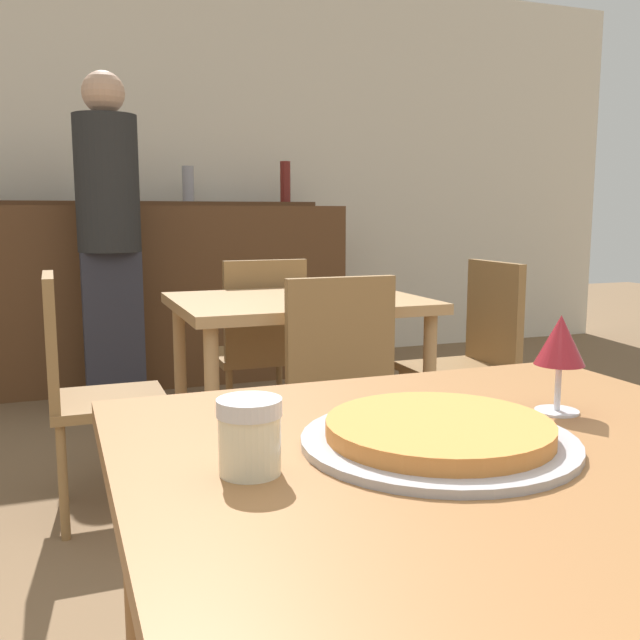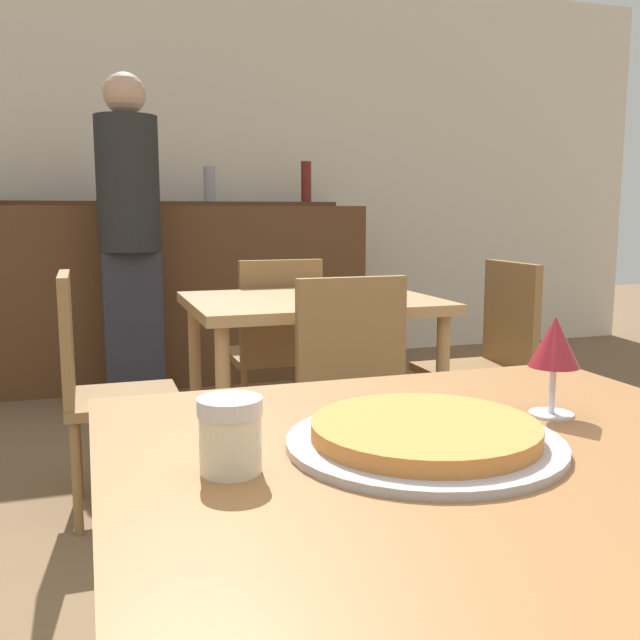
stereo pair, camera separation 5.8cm
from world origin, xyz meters
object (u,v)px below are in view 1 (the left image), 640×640
(chair_far_side_front, at_px, (352,398))
(wine_glass, at_px, (560,343))
(cheese_shaker, at_px, (250,436))
(person_standing, at_px, (109,228))
(chair_far_side_right, at_px, (473,351))
(chair_far_side_left, at_px, (84,381))
(pizza_tray, at_px, (439,434))
(chair_far_side_back, at_px, (260,341))

(chair_far_side_front, distance_m, wine_glass, 1.22)
(cheese_shaker, relative_size, person_standing, 0.05)
(chair_far_side_right, bearing_deg, wine_glass, -28.96)
(chair_far_side_right, height_order, person_standing, person_standing)
(chair_far_side_front, xyz_separation_m, chair_far_side_right, (0.80, 0.55, 0.00))
(chair_far_side_right, height_order, cheese_shaker, chair_far_side_right)
(cheese_shaker, bearing_deg, person_standing, 88.51)
(chair_far_side_right, bearing_deg, cheese_shaker, -39.56)
(chair_far_side_left, relative_size, wine_glass, 5.58)
(chair_far_side_left, distance_m, pizza_tray, 1.84)
(chair_far_side_left, height_order, pizza_tray, chair_far_side_left)
(person_standing, bearing_deg, chair_far_side_back, -58.35)
(chair_far_side_left, distance_m, cheese_shaker, 1.81)
(wine_glass, bearing_deg, chair_far_side_front, 83.34)
(chair_far_side_left, height_order, cheese_shaker, chair_far_side_left)
(chair_far_side_left, xyz_separation_m, chair_far_side_right, (1.60, 0.00, 0.00))
(chair_far_side_right, bearing_deg, chair_far_side_left, -90.00)
(chair_far_side_right, bearing_deg, pizza_tray, -34.11)
(person_standing, bearing_deg, chair_far_side_right, -47.11)
(chair_far_side_right, xyz_separation_m, person_standing, (-1.39, 1.49, 0.50))
(pizza_tray, distance_m, cheese_shaker, 0.27)
(chair_far_side_front, bearing_deg, chair_far_side_left, 145.79)
(chair_far_side_left, distance_m, chair_far_side_right, 1.60)
(chair_far_side_front, bearing_deg, person_standing, 105.98)
(chair_far_side_front, height_order, cheese_shaker, chair_far_side_front)
(chair_far_side_right, bearing_deg, person_standing, -137.11)
(cheese_shaker, xyz_separation_m, person_standing, (0.08, 3.27, 0.18))
(chair_far_side_right, relative_size, person_standing, 0.48)
(pizza_tray, distance_m, person_standing, 3.27)
(pizza_tray, relative_size, person_standing, 0.21)
(chair_far_side_left, bearing_deg, chair_far_side_right, -90.00)
(chair_far_side_back, bearing_deg, chair_far_side_right, 145.79)
(chair_far_side_front, height_order, chair_far_side_right, same)
(chair_far_side_back, distance_m, chair_far_side_left, 0.97)
(chair_far_side_back, relative_size, cheese_shaker, 9.35)
(pizza_tray, distance_m, wine_glass, 0.29)
(pizza_tray, relative_size, cheese_shaker, 4.04)
(chair_far_side_back, bearing_deg, person_standing, -58.35)
(chair_far_side_front, distance_m, cheese_shaker, 1.44)
(chair_far_side_back, distance_m, pizza_tray, 2.36)
(pizza_tray, bearing_deg, chair_far_side_front, 72.08)
(wine_glass, bearing_deg, cheese_shaker, -170.65)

